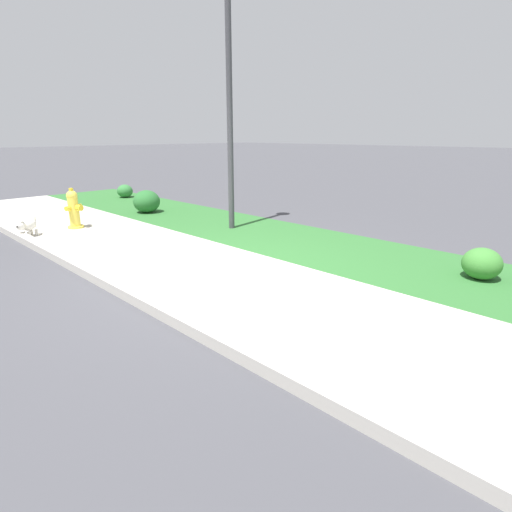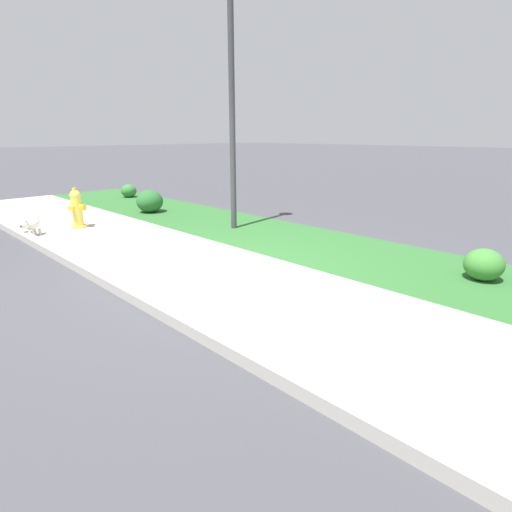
{
  "view_description": "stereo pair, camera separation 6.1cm",
  "coord_description": "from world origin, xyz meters",
  "px_view_note": "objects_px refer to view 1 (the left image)",
  "views": [
    {
      "loc": [
        3.92,
        -3.19,
        1.79
      ],
      "look_at": [
        0.78,
        0.07,
        0.4
      ],
      "focal_mm": 28.0,
      "sensor_mm": 36.0,
      "label": 1
    },
    {
      "loc": [
        3.96,
        -3.15,
        1.79
      ],
      "look_at": [
        0.78,
        0.07,
        0.4
      ],
      "focal_mm": 28.0,
      "sensor_mm": 36.0,
      "label": 2
    }
  ],
  "objects_px": {
    "small_white_dog": "(27,226)",
    "shrub_bush_mid_verge": "(147,201)",
    "shrub_bush_near_lamp": "(482,264)",
    "street_lamp": "(228,40)",
    "shrub_bush_far_verge": "(125,191)",
    "fire_hydrant_mid_block": "(74,209)"
  },
  "relations": [
    {
      "from": "small_white_dog",
      "to": "shrub_bush_mid_verge",
      "type": "height_order",
      "value": "shrub_bush_mid_verge"
    },
    {
      "from": "shrub_bush_near_lamp",
      "to": "street_lamp",
      "type": "bearing_deg",
      "value": -176.63
    },
    {
      "from": "shrub_bush_near_lamp",
      "to": "shrub_bush_mid_verge",
      "type": "height_order",
      "value": "shrub_bush_mid_verge"
    },
    {
      "from": "shrub_bush_far_verge",
      "to": "shrub_bush_mid_verge",
      "type": "xyz_separation_m",
      "value": [
        2.53,
        -0.81,
        0.07
      ]
    },
    {
      "from": "shrub_bush_near_lamp",
      "to": "shrub_bush_far_verge",
      "type": "relative_size",
      "value": 1.08
    },
    {
      "from": "fire_hydrant_mid_block",
      "to": "shrub_bush_far_verge",
      "type": "height_order",
      "value": "fire_hydrant_mid_block"
    },
    {
      "from": "small_white_dog",
      "to": "shrub_bush_near_lamp",
      "type": "xyz_separation_m",
      "value": [
        6.51,
        3.31,
        -0.02
      ]
    },
    {
      "from": "fire_hydrant_mid_block",
      "to": "street_lamp",
      "type": "bearing_deg",
      "value": 111.1
    },
    {
      "from": "small_white_dog",
      "to": "fire_hydrant_mid_block",
      "type": "bearing_deg",
      "value": 152.51
    },
    {
      "from": "street_lamp",
      "to": "shrub_bush_far_verge",
      "type": "relative_size",
      "value": 11.6
    },
    {
      "from": "fire_hydrant_mid_block",
      "to": "shrub_bush_near_lamp",
      "type": "bearing_deg",
      "value": 86.84
    },
    {
      "from": "street_lamp",
      "to": "shrub_bush_mid_verge",
      "type": "bearing_deg",
      "value": -174.04
    },
    {
      "from": "shrub_bush_mid_verge",
      "to": "street_lamp",
      "type": "bearing_deg",
      "value": 5.96
    },
    {
      "from": "street_lamp",
      "to": "shrub_bush_mid_verge",
      "type": "xyz_separation_m",
      "value": [
        -2.65,
        -0.28,
        -3.08
      ]
    },
    {
      "from": "fire_hydrant_mid_block",
      "to": "shrub_bush_near_lamp",
      "type": "relative_size",
      "value": 1.66
    },
    {
      "from": "small_white_dog",
      "to": "shrub_bush_far_verge",
      "type": "bearing_deg",
      "value": -174.46
    },
    {
      "from": "shrub_bush_near_lamp",
      "to": "shrub_bush_mid_verge",
      "type": "relative_size",
      "value": 0.77
    },
    {
      "from": "small_white_dog",
      "to": "shrub_bush_near_lamp",
      "type": "bearing_deg",
      "value": 81.74
    },
    {
      "from": "shrub_bush_far_verge",
      "to": "street_lamp",
      "type": "bearing_deg",
      "value": -5.92
    },
    {
      "from": "fire_hydrant_mid_block",
      "to": "shrub_bush_near_lamp",
      "type": "distance_m",
      "value": 7.06
    },
    {
      "from": "shrub_bush_far_verge",
      "to": "small_white_dog",
      "type": "bearing_deg",
      "value": -49.24
    },
    {
      "from": "small_white_dog",
      "to": "shrub_bush_far_verge",
      "type": "distance_m",
      "value": 4.74
    }
  ]
}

